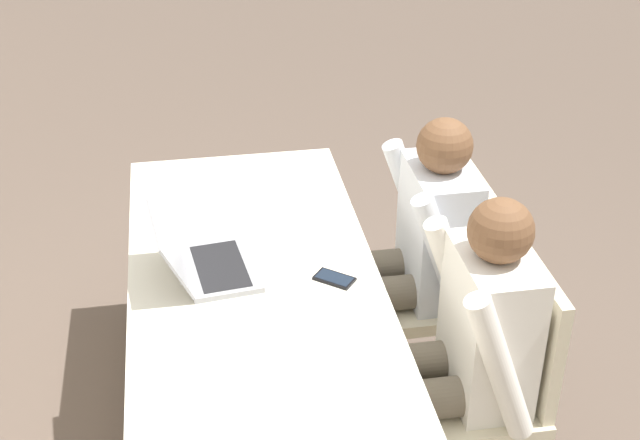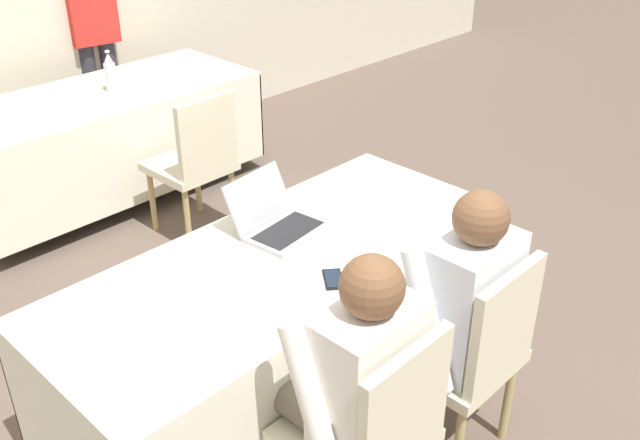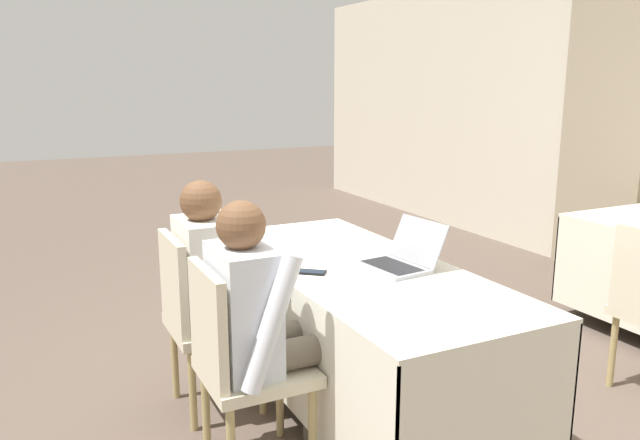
{
  "view_description": "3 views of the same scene",
  "coord_description": "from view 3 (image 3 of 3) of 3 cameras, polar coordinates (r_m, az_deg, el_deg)",
  "views": [
    {
      "loc": [
        -2.4,
        0.2,
        2.44
      ],
      "look_at": [
        0.0,
        -0.21,
        0.99
      ],
      "focal_mm": 50.0,
      "sensor_mm": 36.0,
      "label": 1
    },
    {
      "loc": [
        -1.63,
        -1.79,
        2.26
      ],
      "look_at": [
        0.0,
        -0.21,
        0.99
      ],
      "focal_mm": 40.0,
      "sensor_mm": 36.0,
      "label": 2
    },
    {
      "loc": [
        2.57,
        -1.48,
        1.63
      ],
      "look_at": [
        0.0,
        -0.21,
        0.99
      ],
      "focal_mm": 35.0,
      "sensor_mm": 36.0,
      "label": 3
    }
  ],
  "objects": [
    {
      "name": "cell_phone",
      "position": [
        2.96,
        -0.74,
        -4.79
      ],
      "size": [
        0.14,
        0.15,
        0.01
      ],
      "rotation": [
        0.0,
        0.0,
        -0.68
      ],
      "color": "black",
      "rests_on": "conference_table_near"
    },
    {
      "name": "chair_near_left",
      "position": [
        3.16,
        -10.88,
        -8.46
      ],
      "size": [
        0.44,
        0.44,
        0.91
      ],
      "rotation": [
        0.0,
        0.0,
        3.14
      ],
      "color": "tan",
      "rests_on": "ground_plane"
    },
    {
      "name": "laptop",
      "position": [
        3.06,
        7.31,
        -3.59
      ],
      "size": [
        0.37,
        0.37,
        0.22
      ],
      "rotation": [
        0.0,
        0.0,
        0.12
      ],
      "color": "#99999E",
      "rests_on": "conference_table_near"
    },
    {
      "name": "paper_left_edge",
      "position": [
        2.81,
        9.12,
        -6.04
      ],
      "size": [
        0.25,
        0.32,
        0.0
      ],
      "rotation": [
        0.0,
        0.0,
        -0.15
      ],
      "color": "white",
      "rests_on": "conference_table_near"
    },
    {
      "name": "ground_plane",
      "position": [
        3.38,
        3.32,
        -16.26
      ],
      "size": [
        24.0,
        24.0,
        0.0
      ],
      "primitive_type": "plane",
      "color": "brown"
    },
    {
      "name": "chair_near_right",
      "position": [
        2.65,
        -7.45,
        -12.55
      ],
      "size": [
        0.44,
        0.44,
        0.91
      ],
      "rotation": [
        0.0,
        0.0,
        3.14
      ],
      "color": "tan",
      "rests_on": "ground_plane"
    },
    {
      "name": "curtain_panel",
      "position": [
        5.77,
        24.45,
        8.39
      ],
      "size": [
        0.82,
        0.04,
        2.65
      ],
      "color": "gray",
      "rests_on": "ground_plane"
    },
    {
      "name": "conference_table_near",
      "position": [
        3.15,
        3.45,
        -7.14
      ],
      "size": [
        2.01,
        0.84,
        0.74
      ],
      "color": "silver",
      "rests_on": "ground_plane"
    },
    {
      "name": "paper_centre_table",
      "position": [
        3.0,
        6.86,
        -4.75
      ],
      "size": [
        0.21,
        0.3,
        0.0
      ],
      "rotation": [
        0.0,
        0.0,
        -0.01
      ],
      "color": "white",
      "rests_on": "conference_table_near"
    },
    {
      "name": "person_checkered_shirt",
      "position": [
        3.14,
        -9.17,
        -5.48
      ],
      "size": [
        0.5,
        0.52,
        1.17
      ],
      "rotation": [
        0.0,
        0.0,
        3.14
      ],
      "color": "#665B4C",
      "rests_on": "ground_plane"
    },
    {
      "name": "paper_beside_laptop",
      "position": [
        3.58,
        -0.99,
        -1.82
      ],
      "size": [
        0.22,
        0.3,
        0.0
      ],
      "rotation": [
        0.0,
        0.0,
        0.03
      ],
      "color": "white",
      "rests_on": "conference_table_near"
    },
    {
      "name": "person_white_shirt",
      "position": [
        2.62,
        -5.37,
        -9.01
      ],
      "size": [
        0.5,
        0.52,
        1.17
      ],
      "rotation": [
        0.0,
        0.0,
        3.14
      ],
      "color": "#665B4C",
      "rests_on": "ground_plane"
    }
  ]
}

